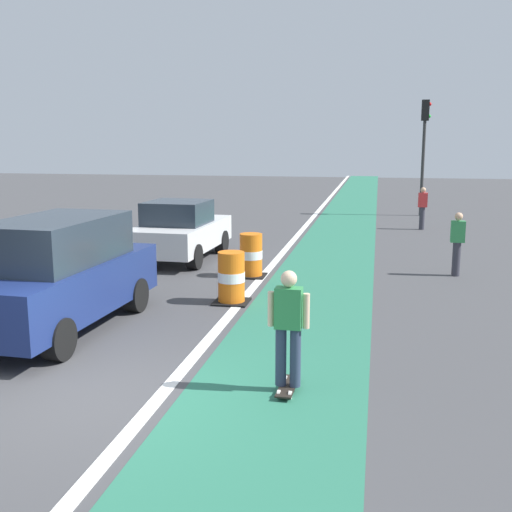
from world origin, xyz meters
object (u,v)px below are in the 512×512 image
Objects in this scene: pedestrian_crossing at (457,242)px; pedestrian_waiting at (422,207)px; skateboarder_on_lane at (288,327)px; traffic_light_corner at (424,137)px; parked_suv_nearest at (58,274)px; traffic_barrel_mid at (251,256)px; traffic_barrel_front at (231,278)px; parked_sedan_second at (180,231)px.

pedestrian_crossing and pedestrian_waiting have the same top height.
traffic_light_corner is at bearing 81.67° from skateboarder_on_lane.
parked_suv_nearest is 16.07m from pedestrian_waiting.
pedestrian_waiting is at bearing 63.19° from parked_suv_nearest.
traffic_barrel_mid is at bearing -109.77° from traffic_light_corner.
traffic_barrel_front is 0.68× the size of pedestrian_crossing.
parked_suv_nearest reaches higher than traffic_barrel_front.
traffic_light_corner is (4.89, 16.45, 2.97)m from traffic_barrel_front.
pedestrian_crossing is at bearing -5.51° from parked_sedan_second.
parked_sedan_second reaches higher than traffic_barrel_mid.
skateboarder_on_lane is 8.63m from pedestrian_crossing.
traffic_barrel_mid is (2.42, -1.81, -0.30)m from parked_sedan_second.
traffic_light_corner reaches higher than traffic_barrel_mid.
skateboarder_on_lane is 0.41× the size of parked_sedan_second.
skateboarder_on_lane is 7.23m from traffic_barrel_mid.
parked_suv_nearest is 4.29× the size of traffic_barrel_mid.
traffic_barrel_front is 2.57m from traffic_barrel_mid.
parked_suv_nearest reaches higher than skateboarder_on_lane.
parked_sedan_second is 2.59× the size of pedestrian_waiting.
parked_suv_nearest is 1.12× the size of parked_sedan_second.
traffic_barrel_mid is at bearing 92.31° from traffic_barrel_front.
parked_sedan_second reaches higher than pedestrian_crossing.
pedestrian_crossing is 8.27m from pedestrian_waiting.
traffic_light_corner reaches higher than pedestrian_waiting.
pedestrian_crossing is (7.48, -0.72, 0.03)m from parked_sedan_second.
traffic_barrel_mid is at bearing -116.91° from pedestrian_waiting.
traffic_barrel_front is (-1.84, 4.39, -0.38)m from skateboarder_on_lane.
pedestrian_crossing is (5.06, 1.09, 0.33)m from traffic_barrel_mid.
traffic_barrel_front is at bearing 112.69° from skateboarder_on_lane.
parked_sedan_second is (-4.36, 8.77, -0.08)m from skateboarder_on_lane.
pedestrian_crossing is at bearing 38.79° from parked_suv_nearest.
pedestrian_crossing is (3.12, 8.05, -0.05)m from skateboarder_on_lane.
parked_suv_nearest reaches higher than parked_sedan_second.
skateboarder_on_lane reaches higher than pedestrian_waiting.
traffic_light_corner is at bearing 70.23° from traffic_barrel_mid.
traffic_barrel_mid is at bearing -167.84° from pedestrian_crossing.
traffic_light_corner is (7.41, 12.07, 2.67)m from parked_sedan_second.
traffic_barrel_front and traffic_barrel_mid have the same top height.
pedestrian_waiting is (7.25, 14.34, -0.17)m from parked_suv_nearest.
parked_suv_nearest is 0.92× the size of traffic_light_corner.
traffic_barrel_mid is 15.05m from traffic_light_corner.
traffic_barrel_front is at bearing -60.00° from parked_sedan_second.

